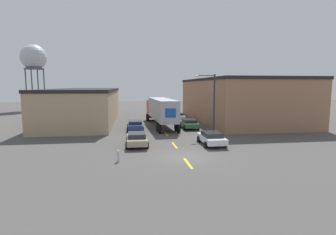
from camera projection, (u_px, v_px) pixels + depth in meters
The scene contains 13 objects.
ground_plane at pixel (183, 157), 21.39m from camera, with size 160.00×160.00×0.00m, color #4C4947.
road_centerline at pixel (174, 145), 25.62m from camera, with size 0.20×14.96×0.01m.
warehouse_left at pixel (86, 105), 43.06m from camera, with size 9.63×27.29×5.31m.
warehouse_right at pixel (237, 100), 43.97m from camera, with size 13.86×25.47×6.97m.
semi_truck at pixel (160, 109), 37.99m from camera, with size 3.43×14.68×3.97m.
parked_car_right_mid at pixel (189, 123), 35.59m from camera, with size 2.10×4.29×1.28m.
parked_car_left_far at pixel (135, 125), 34.17m from camera, with size 2.10×4.29×1.28m.
parked_car_right_far at pixel (178, 116), 44.29m from camera, with size 2.10×4.29×1.28m.
parked_car_left_near at pixel (137, 139), 25.34m from camera, with size 2.10×4.29×1.28m.
parked_car_right_near at pixel (212, 138), 25.75m from camera, with size 2.10×4.29×1.28m.
water_tower at pixel (34, 58), 62.12m from camera, with size 5.90×5.90×15.48m.
street_lamp at pixel (212, 99), 30.78m from camera, with size 2.50×0.32×7.13m.
fire_hydrant at pixel (118, 156), 19.97m from camera, with size 0.22×0.22×0.91m.
Camera 1 is at (-4.19, -20.46, 5.77)m, focal length 28.00 mm.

